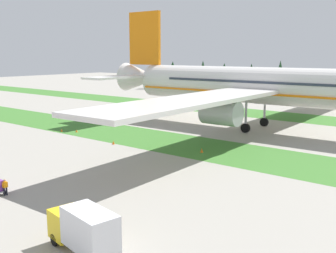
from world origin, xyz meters
TOP-DOWN VIEW (x-y plane):
  - grass_strip_near at (0.00, 36.61)m, footprint 320.00×13.32m
  - grass_strip_far at (0.00, 75.26)m, footprint 320.00×13.32m
  - airliner at (7.38, 55.87)m, footprint 71.97×88.17m
  - catering_truck at (18.01, 3.05)m, footprint 7.25×3.46m
  - ground_crew_marshaller at (1.96, 6.06)m, footprint 0.36×0.50m
  - taxiway_marker_0 at (-19.53, 32.43)m, footprint 0.44×0.44m
  - taxiway_marker_1 at (7.47, 33.95)m, footprint 0.44×0.44m
  - taxiway_marker_2 at (-6.69, 29.55)m, footprint 0.44×0.44m
  - taxiway_marker_3 at (-22.11, 31.03)m, footprint 0.44×0.44m
  - distant_tree_line at (2.35, 115.30)m, footprint 147.41×10.04m

SIDE VIEW (x-z plane):
  - grass_strip_near at x=0.00m, z-range 0.00..0.01m
  - grass_strip_far at x=0.00m, z-range 0.00..0.01m
  - taxiway_marker_0 at x=-19.53m, z-range 0.00..0.46m
  - taxiway_marker_3 at x=-22.11m, z-range 0.00..0.48m
  - taxiway_marker_2 at x=-6.69m, z-range 0.00..0.60m
  - taxiway_marker_1 at x=7.47m, z-range 0.00..0.64m
  - ground_crew_marshaller at x=1.96m, z-range 0.08..1.82m
  - catering_truck at x=18.01m, z-range 0.16..3.74m
  - distant_tree_line at x=2.35m, z-range 0.83..13.37m
  - airliner at x=7.38m, z-range -3.35..20.32m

